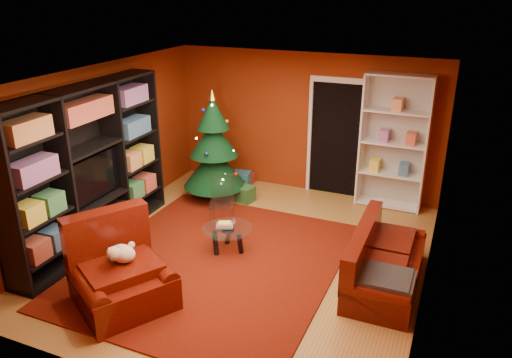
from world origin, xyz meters
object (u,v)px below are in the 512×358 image
at_px(gift_box_green, 245,194).
at_px(white_bookshelf, 394,143).
at_px(rug, 214,263).
at_px(acrylic_chair, 222,204).
at_px(gift_box_teal, 241,181).
at_px(sofa, 387,258).
at_px(armchair, 122,272).
at_px(media_unit, 89,168).
at_px(dog, 123,254).
at_px(coffee_table, 228,239).
at_px(gift_box_red, 248,178).
at_px(christmas_tree, 214,147).

bearing_deg(gift_box_green, white_bookshelf, 18.89).
distance_m(rug, acrylic_chair, 1.27).
height_order(gift_box_teal, sofa, sofa).
bearing_deg(armchair, media_unit, 81.49).
distance_m(armchair, sofa, 3.38).
height_order(gift_box_teal, armchair, armchair).
bearing_deg(gift_box_green, armchair, -91.73).
bearing_deg(dog, gift_box_green, 29.74).
bearing_deg(gift_box_teal, white_bookshelf, 6.42).
distance_m(rug, gift_box_green, 2.21).
bearing_deg(coffee_table, armchair, -110.00).
xyz_separation_m(white_bookshelf, acrylic_chair, (-2.38, -1.85, -0.79)).
relative_size(gift_box_teal, gift_box_red, 1.63).
bearing_deg(media_unit, armchair, -41.34).
distance_m(christmas_tree, gift_box_green, 1.03).
bearing_deg(dog, white_bookshelf, 0.59).
bearing_deg(christmas_tree, gift_box_teal, 65.11).
distance_m(gift_box_red, sofa, 4.04).
xyz_separation_m(media_unit, dog, (1.37, -1.11, -0.52)).
xyz_separation_m(media_unit, gift_box_teal, (1.18, 2.78, -1.04)).
bearing_deg(white_bookshelf, armchair, -119.27).
xyz_separation_m(rug, white_bookshelf, (1.95, 2.99, 1.16)).
bearing_deg(dog, rug, 5.80).
bearing_deg(gift_box_teal, christmas_tree, -114.89).
xyz_separation_m(media_unit, acrylic_chair, (1.53, 1.23, -0.82)).
distance_m(media_unit, dog, 1.84).
xyz_separation_m(media_unit, gift_box_red, (1.19, 3.11, -1.10)).
bearing_deg(gift_box_teal, coffee_table, -70.15).
relative_size(white_bookshelf, sofa, 1.31).
distance_m(gift_box_green, sofa, 3.29).
relative_size(armchair, acrylic_chair, 1.53).
relative_size(rug, gift_box_teal, 11.75).
bearing_deg(christmas_tree, gift_box_green, 5.72).
distance_m(rug, media_unit, 2.30).
distance_m(christmas_tree, gift_box_red, 1.30).
bearing_deg(white_bookshelf, coffee_table, -125.16).
bearing_deg(dog, coffee_table, 10.51).
xyz_separation_m(gift_box_red, acrylic_chair, (0.35, -1.87, 0.28)).
height_order(gift_box_green, gift_box_red, gift_box_green).
relative_size(dog, sofa, 0.22).
xyz_separation_m(rug, armchair, (-0.57, -1.28, 0.45)).
relative_size(gift_box_red, white_bookshelf, 0.08).
height_order(gift_box_green, acrylic_chair, acrylic_chair).
height_order(gift_box_green, white_bookshelf, white_bookshelf).
bearing_deg(sofa, gift_box_green, 58.40).
height_order(gift_box_green, armchair, armchair).
distance_m(gift_box_green, coffee_table, 1.83).
bearing_deg(christmas_tree, dog, -82.03).
relative_size(white_bookshelf, armchair, 2.06).
relative_size(gift_box_red, dog, 0.51).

